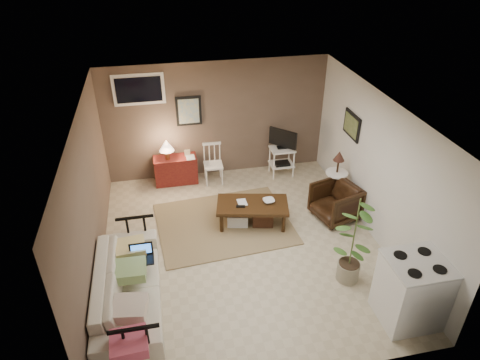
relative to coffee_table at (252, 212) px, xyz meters
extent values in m
plane|color=#C1B293|center=(-0.29, -0.53, -0.26)|extent=(5.00, 5.00, 0.00)
cube|color=black|center=(-0.84, 1.94, 1.19)|extent=(0.50, 0.03, 0.60)
cube|color=black|center=(1.93, 0.52, 1.26)|extent=(0.03, 0.60, 0.45)
cube|color=white|center=(-1.74, 1.94, 1.69)|extent=(0.96, 0.03, 0.60)
cube|color=#9B805A|center=(-0.49, 0.10, -0.25)|extent=(2.45, 2.02, 0.02)
cube|color=#321F0D|center=(0.01, 0.00, 0.15)|extent=(1.34, 0.88, 0.06)
cylinder|color=#321F0D|center=(-0.56, -0.12, -0.07)|extent=(0.07, 0.07, 0.39)
cylinder|color=#321F0D|center=(0.48, -0.34, -0.07)|extent=(0.07, 0.07, 0.39)
cylinder|color=#321F0D|center=(-0.46, 0.34, -0.07)|extent=(0.07, 0.07, 0.39)
cylinder|color=#321F0D|center=(0.58, 0.12, -0.07)|extent=(0.07, 0.07, 0.39)
cube|color=black|center=(-0.21, -0.06, 0.20)|extent=(0.16, 0.08, 0.02)
cube|color=#412417|center=(0.19, -0.04, -0.12)|extent=(0.42, 0.38, 0.27)
cube|color=silver|center=(-0.24, 0.05, -0.14)|extent=(0.42, 0.38, 0.23)
imported|color=beige|center=(-2.09, -1.47, 0.17)|extent=(0.64, 2.19, 0.86)
cube|color=black|center=(-1.88, -1.15, 0.24)|extent=(0.34, 0.23, 0.02)
cube|color=black|center=(-1.88, -1.03, 0.35)|extent=(0.34, 0.02, 0.21)
cube|color=blue|center=(-1.88, -1.04, 0.35)|extent=(0.28, 0.00, 0.17)
cube|color=maroon|center=(-1.20, 1.72, 0.03)|extent=(0.86, 0.38, 0.57)
cylinder|color=#A77940|center=(-1.34, 1.68, 0.41)|extent=(0.10, 0.10, 0.19)
cone|color=beige|center=(-1.34, 1.68, 0.62)|extent=(0.29, 0.29, 0.23)
cube|color=tan|center=(-0.94, 1.74, 0.38)|extent=(0.11, 0.02, 0.14)
cube|color=white|center=(-0.45, 1.57, 0.13)|extent=(0.39, 0.39, 0.04)
cylinder|color=white|center=(-0.61, 1.41, -0.07)|extent=(0.03, 0.03, 0.37)
cylinder|color=white|center=(-0.29, 1.40, -0.07)|extent=(0.03, 0.03, 0.37)
cylinder|color=white|center=(-0.60, 1.73, -0.07)|extent=(0.03, 0.03, 0.37)
cylinder|color=white|center=(-0.28, 1.72, -0.07)|extent=(0.03, 0.03, 0.37)
cube|color=white|center=(-0.44, 1.74, 0.54)|extent=(0.37, 0.05, 0.05)
cube|color=white|center=(1.00, 1.58, 0.34)|extent=(0.49, 0.40, 0.04)
cube|color=white|center=(1.00, 1.58, -0.01)|extent=(0.49, 0.40, 0.03)
cylinder|color=white|center=(0.79, 1.41, 0.05)|extent=(0.03, 0.03, 0.62)
cylinder|color=white|center=(1.22, 1.41, 0.05)|extent=(0.03, 0.03, 0.62)
cylinder|color=white|center=(0.79, 1.75, 0.05)|extent=(0.03, 0.03, 0.62)
cylinder|color=white|center=(1.22, 1.75, 0.05)|extent=(0.03, 0.03, 0.62)
cube|color=black|center=(1.00, 1.58, 0.39)|extent=(0.22, 0.12, 0.03)
cube|color=black|center=(1.00, 1.58, 0.59)|extent=(0.47, 0.47, 0.37)
cube|color=#EA855B|center=(1.00, 1.58, 0.59)|extent=(0.38, 0.38, 0.30)
cube|color=black|center=(1.00, 1.54, 0.01)|extent=(0.31, 0.22, 0.09)
cylinder|color=white|center=(1.70, 0.37, -0.24)|extent=(0.29, 0.29, 0.03)
cylinder|color=white|center=(1.70, 0.37, 0.07)|extent=(0.06, 0.06, 0.62)
cylinder|color=white|center=(1.70, 0.37, 0.39)|extent=(0.41, 0.41, 0.03)
cylinder|color=black|center=(1.70, 0.37, 0.54)|extent=(0.04, 0.04, 0.27)
cone|color=#3D2119|center=(1.70, 0.37, 0.75)|extent=(0.21, 0.21, 0.18)
imported|color=black|center=(1.51, -0.11, 0.10)|extent=(0.84, 0.87, 0.73)
cylinder|color=tan|center=(1.11, -1.61, -0.11)|extent=(0.33, 0.33, 0.30)
cylinder|color=#4C602D|center=(1.11, -1.61, 0.62)|extent=(0.02, 0.02, 1.16)
cube|color=silver|center=(1.58, -2.46, 0.22)|extent=(0.74, 0.69, 0.96)
cube|color=silver|center=(1.58, -2.46, 0.71)|extent=(0.76, 0.71, 0.03)
cylinder|color=black|center=(1.41, -2.63, 0.73)|extent=(0.17, 0.17, 0.01)
cylinder|color=black|center=(1.75, -2.63, 0.73)|extent=(0.17, 0.17, 0.01)
cylinder|color=black|center=(1.41, -2.29, 0.73)|extent=(0.17, 0.17, 0.01)
cylinder|color=black|center=(1.75, -2.29, 0.73)|extent=(0.17, 0.17, 0.01)
imported|color=#321F0D|center=(0.30, -0.01, 0.28)|extent=(0.21, 0.06, 0.20)
imported|color=#321F0D|center=(-0.24, 0.06, 0.29)|extent=(0.16, 0.02, 0.22)
imported|color=#321F0D|center=(-0.98, 1.64, 0.42)|extent=(0.17, 0.03, 0.23)
camera|label=1|loc=(-1.44, -5.95, 4.40)|focal=32.00mm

